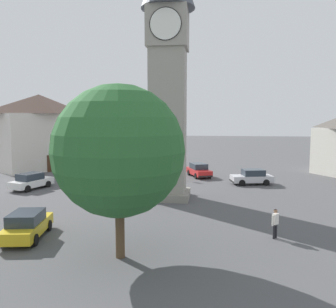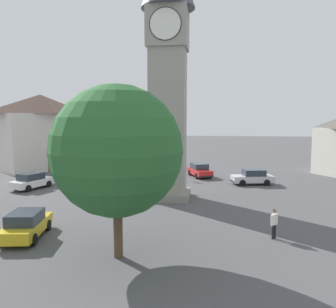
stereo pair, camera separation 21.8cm
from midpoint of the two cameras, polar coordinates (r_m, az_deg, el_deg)
ground_plane at (r=29.15m, az=-0.22°, el=-7.31°), size 200.00×200.00×0.00m
clock_tower at (r=29.01m, az=-0.23°, el=18.24°), size 4.33×4.33×21.98m
car_blue_kerb at (r=35.12m, az=-21.90°, el=-4.19°), size 2.97×4.45×1.53m
car_silver_kerb at (r=40.50m, az=-6.11°, el=-2.47°), size 2.64×4.41×1.53m
car_red_corner at (r=36.16m, az=-13.24°, el=-3.62°), size 4.14×1.84×1.53m
car_white_side at (r=39.50m, az=5.00°, el=-2.67°), size 3.12×4.46×1.53m
car_black_far at (r=21.18m, az=-22.60°, el=-10.82°), size 2.36×4.35×1.53m
car_green_alley at (r=35.87m, az=13.58°, el=-3.71°), size 4.38×2.49×1.53m
pedestrian at (r=20.36m, az=17.07°, el=-10.57°), size 0.42×0.43×1.69m
tree at (r=16.30m, az=-8.54°, el=0.51°), size 6.25×6.25×8.32m
building_shop_left at (r=47.47m, az=-20.56°, el=3.49°), size 10.56×11.40×9.69m
road_sign at (r=37.95m, az=0.76°, el=-1.27°), size 0.60×0.07×2.80m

